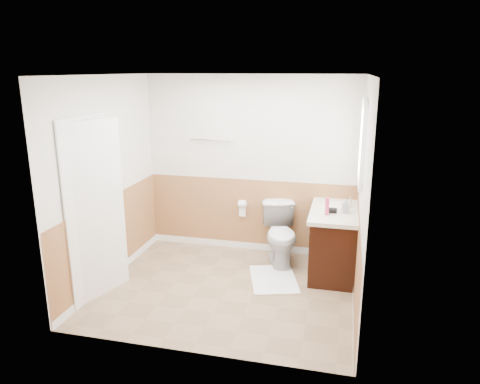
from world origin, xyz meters
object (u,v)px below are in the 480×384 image
(bath_mat, at_px, (274,279))
(soap_dispenser, at_px, (346,206))
(vanity_cabinet, at_px, (334,243))
(lotion_bottle, at_px, (327,206))
(toilet, at_px, (281,235))

(bath_mat, relative_size, soap_dispenser, 4.59)
(vanity_cabinet, height_order, lotion_bottle, lotion_bottle)
(soap_dispenser, bearing_deg, bath_mat, -158.72)
(toilet, distance_m, bath_mat, 0.68)
(toilet, bearing_deg, vanity_cabinet, -26.75)
(lotion_bottle, bearing_deg, soap_dispenser, 32.90)
(bath_mat, height_order, soap_dispenser, soap_dispenser)
(lotion_bottle, bearing_deg, vanity_cabinet, 68.23)
(toilet, bearing_deg, lotion_bottle, -48.49)
(soap_dispenser, bearing_deg, toilet, 164.05)
(toilet, distance_m, lotion_bottle, 0.91)
(toilet, xyz_separation_m, lotion_bottle, (0.60, -0.38, 0.56))
(toilet, bearing_deg, bath_mat, -106.49)
(toilet, xyz_separation_m, vanity_cabinet, (0.70, -0.13, -0.00))
(lotion_bottle, height_order, soap_dispenser, lotion_bottle)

